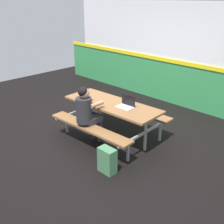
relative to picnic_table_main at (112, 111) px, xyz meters
name	(u,v)px	position (x,y,z in m)	size (l,w,h in m)	color
ground_plane	(98,130)	(-0.44, 0.00, -0.59)	(10.00, 10.00, 0.02)	black
accent_backdrop	(169,56)	(-0.44, 2.55, 0.67)	(8.00, 0.14, 2.60)	#338C4C
picnic_table_main	(112,111)	(0.00, 0.00, 0.00)	(2.08, 1.64, 0.74)	brown
student_nearer	(87,111)	(-0.10, -0.56, 0.13)	(0.37, 0.53, 1.21)	#2D2D38
laptop_silver	(126,105)	(0.33, 0.05, 0.21)	(0.33, 0.24, 0.22)	silver
backpack_dark	(108,160)	(0.84, -0.94, -0.36)	(0.30, 0.22, 0.44)	#3F724C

